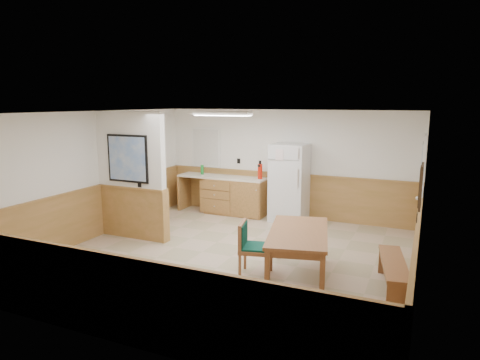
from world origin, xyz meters
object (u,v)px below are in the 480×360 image
at_px(refrigerator, 289,183).
at_px(fire_extinguisher, 260,171).
at_px(dining_bench, 394,269).
at_px(soap_bottle, 202,170).
at_px(dining_chair, 250,244).
at_px(dining_table, 298,237).

relative_size(refrigerator, fire_extinguisher, 4.09).
relative_size(dining_bench, soap_bottle, 6.28).
height_order(dining_bench, soap_bottle, soap_bottle).
xyz_separation_m(refrigerator, soap_bottle, (-2.28, 0.09, 0.14)).
bearing_deg(dining_chair, fire_extinguisher, 96.24).
bearing_deg(soap_bottle, dining_chair, -51.18).
xyz_separation_m(dining_table, dining_chair, (-0.72, -0.18, -0.16)).
bearing_deg(dining_table, soap_bottle, 124.30).
relative_size(dining_bench, fire_extinguisher, 3.45).
distance_m(dining_table, dining_chair, 0.76).
relative_size(refrigerator, dining_bench, 1.19).
bearing_deg(fire_extinguisher, dining_table, -73.27).
bearing_deg(dining_bench, dining_table, 173.07).
bearing_deg(soap_bottle, fire_extinguisher, -0.22).
height_order(dining_chair, fire_extinguisher, fire_extinguisher).
height_order(dining_chair, soap_bottle, soap_bottle).
relative_size(fire_extinguisher, soap_bottle, 1.82).
bearing_deg(dining_chair, refrigerator, 84.26).
relative_size(dining_chair, soap_bottle, 3.61).
height_order(refrigerator, dining_chair, refrigerator).
distance_m(fire_extinguisher, soap_bottle, 1.54).
distance_m(refrigerator, soap_bottle, 2.29).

